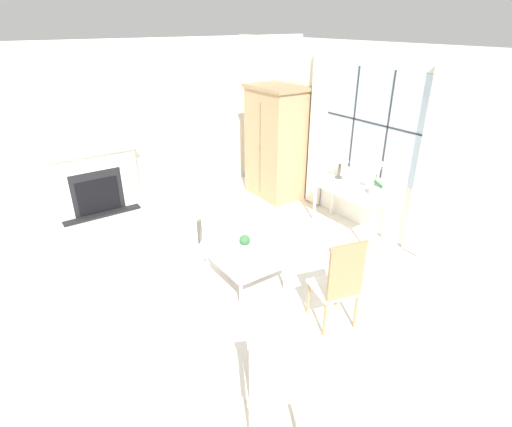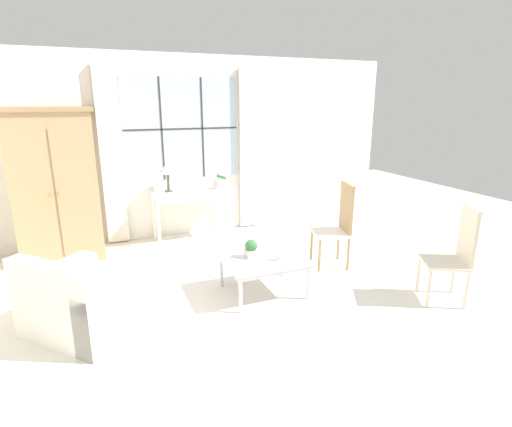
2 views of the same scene
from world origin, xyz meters
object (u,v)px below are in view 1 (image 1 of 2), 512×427
Objects in this scene: pillar_candle at (242,260)px; console_table at (352,191)px; potted_plant_small at (245,242)px; fireplace at (94,176)px; side_chair_wooden at (340,281)px; accent_chair_wooden at (274,378)px; armchair_upholstered at (180,214)px; armoire at (275,143)px; table_lamp at (341,157)px; potted_orchid at (376,182)px; coffee_table at (245,258)px.

console_table is at bearing 99.87° from pillar_candle.
fireplace is at bearing -161.79° from potted_plant_small.
side_chair_wooden is at bearing -49.83° from console_table.
side_chair_wooden is at bearing 114.42° from accent_chair_wooden.
pillar_candle is at bearing -3.07° from armchair_upholstered.
fireplace reaches higher than potted_plant_small.
armoire is at bearing 70.03° from fireplace.
armchair_upholstered is (-1.24, -2.25, -0.86)m from table_lamp.
side_chair_wooden is at bearing -26.72° from armoire.
fireplace reaches higher than console_table.
table_lamp is 2.28m from potted_plant_small.
armoire is at bearing -177.86° from potted_orchid.
console_table is 2.09m from potted_plant_small.
potted_plant_small is (3.11, 1.02, -0.15)m from fireplace.
potted_orchid reaches higher than side_chair_wooden.
side_chair_wooden is (1.49, -1.77, -0.08)m from console_table.
pillar_candle reaches higher than coffee_table.
pillar_candle is (0.40, -2.29, -0.21)m from console_table.
potted_orchid is 3.54m from accent_chair_wooden.
side_chair_wooden is 1.44m from accent_chair_wooden.
armchair_upholstered is at bearing -176.55° from potted_plant_small.
side_chair_wooden is 1.22m from pillar_candle.
fireplace reaches higher than accent_chair_wooden.
armoire is at bearing 142.78° from accent_chair_wooden.
console_table reaches higher than pillar_candle.
potted_plant_small is at bearing -86.04° from console_table.
fireplace is at bearing -133.71° from console_table.
potted_plant_small is at bearing 3.45° from armchair_upholstered.
armchair_upholstered is 2.01m from pillar_candle.
armchair_upholstered is 3.13m from side_chair_wooden.
armoire is 1.85× the size of side_chair_wooden.
armchair_upholstered is at bearing 33.83° from fireplace.
table_lamp is at bearing 175.64° from potted_orchid.
side_chair_wooden reaches higher than accent_chair_wooden.
accent_chair_wooden reaches higher than pillar_candle.
side_chair_wooden is (3.09, 0.41, 0.33)m from armchair_upholstered.
table_lamp reaches higher than accent_chair_wooden.
fireplace is at bearing -137.40° from potted_orchid.
fireplace is 4.29m from console_table.
potted_plant_small is at bearing 152.65° from accent_chair_wooden.
fireplace reaches higher than pillar_candle.
armchair_upholstered reaches higher than coffee_table.
armchair_upholstered reaches higher than pillar_candle.
table_lamp is 2.41m from coffee_table.
potted_orchid reaches higher than console_table.
armchair_upholstered is 10.42× the size of pillar_candle.
armoire is at bearing -177.57° from console_table.
potted_plant_small is (-0.27, -2.08, -0.44)m from potted_orchid.
potted_plant_small is (-1.95, 1.01, -0.05)m from accent_chair_wooden.
table_lamp is at bearing 107.82° from pillar_candle.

